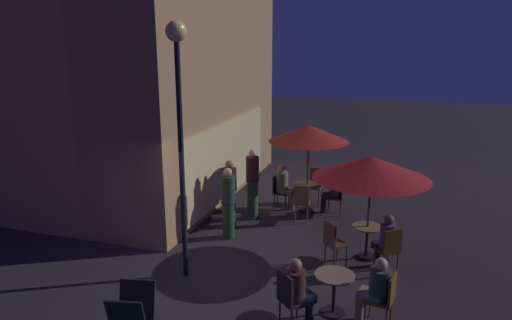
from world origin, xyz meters
The scene contains 25 objects.
ground_plane centered at (0.00, 0.00, 0.00)m, with size 60.00×60.00×0.00m, color #29242A.
cafe_building centered at (3.76, 3.24, 4.69)m, with size 8.13×6.14×9.40m.
street_lamp_near_corner centered at (0.18, 0.51, 3.52)m, with size 0.37×0.37×4.81m.
menu_sandwich_board centered at (-2.04, 0.27, 0.47)m, with size 0.75×0.67×0.92m.
cafe_table_0 centered at (4.39, -1.01, 0.56)m, with size 0.74×0.74×0.77m.
cafe_table_1 centered at (2.04, -2.78, 0.48)m, with size 0.62×0.62×0.72m.
cafe_table_2 centered at (-0.25, -2.44, 0.50)m, with size 0.67×0.67×0.72m.
patio_umbrella_0 centered at (4.39, -1.01, 2.13)m, with size 2.09×2.09×2.36m.
patio_umbrella_1 centered at (2.04, -2.78, 1.97)m, with size 2.38×2.38×2.21m.
cafe_chair_0 centered at (3.61, -1.04, 0.59)m, with size 0.40×0.40×0.98m.
cafe_chair_1 centered at (4.46, -1.84, 0.56)m, with size 0.43×0.43×0.96m.
cafe_chair_2 centered at (5.18, -1.09, 0.60)m, with size 0.47×0.47×0.99m.
cafe_chair_3 centered at (4.41, -0.21, 0.55)m, with size 0.41×0.41×0.93m.
cafe_chair_4 centered at (1.43, -2.16, 0.57)m, with size 0.54×0.54×0.94m.
cafe_chair_5 centered at (1.42, -3.26, 0.58)m, with size 0.54×0.54×0.97m.
cafe_chair_6 centered at (-0.91, -1.84, 0.59)m, with size 0.59×0.59×0.99m.
cafe_chair_7 centered at (-0.39, -3.27, 0.56)m, with size 0.49×0.49×0.94m.
patron_seated_0 centered at (4.44, -1.69, 0.67)m, with size 0.33×0.52×1.19m.
patron_seated_1 centered at (4.41, -0.35, 0.71)m, with size 0.35×0.54×1.24m.
patron_seated_2 centered at (1.53, -3.17, 0.69)m, with size 0.50×0.47×1.22m.
patron_seated_3 centered at (-0.80, -1.95, 0.68)m, with size 0.52×0.51×1.19m.
patron_seated_4 centered at (-0.37, -3.12, 0.67)m, with size 0.39×0.53×1.18m.
patron_standing_5 centered at (2.14, 0.37, 0.85)m, with size 0.34×0.34×1.68m.
patron_standing_6 centered at (2.78, 0.58, 0.85)m, with size 0.35×0.35×1.69m.
patron_standing_7 centered at (3.46, 0.22, 0.93)m, with size 0.33×0.33×1.83m.
Camera 1 is at (-7.29, -3.36, 4.45)m, focal length 32.69 mm.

